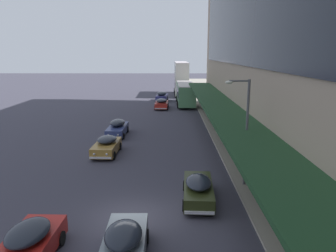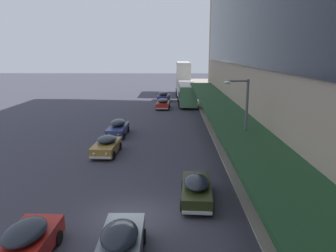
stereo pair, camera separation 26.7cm
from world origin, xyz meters
name	(u,v)px [view 1 (the left image)]	position (x,y,z in m)	size (l,w,h in m)	color
ground	(132,218)	(0.00, 0.00, 0.00)	(240.00, 240.00, 0.00)	#3B3946
transit_bus_kerbside_front	(185,93)	(4.35, 37.40, 1.97)	(2.91, 10.96, 3.45)	#518A59
transit_bus_kerbside_rear	(181,77)	(4.07, 49.71, 3.49)	(2.79, 10.77, 6.49)	beige
sedan_oncoming_front	(162,104)	(0.62, 33.52, 0.77)	(2.08, 4.55, 1.55)	#AC241B
sedan_second_mid	(124,244)	(0.10, -3.55, 0.79)	(1.88, 4.36, 1.60)	gray
sedan_trailing_near	(162,96)	(0.45, 41.34, 0.82)	(2.17, 4.48, 1.69)	navy
sedan_trailing_mid	(107,145)	(-3.36, 10.85, 0.74)	(2.04, 4.43, 1.49)	olive
sedan_lead_near	(27,246)	(-3.75, -3.69, 0.77)	(2.03, 4.58, 1.55)	#B51E18
sedan_second_near	(198,189)	(3.53, 2.03, 0.74)	(1.92, 4.57, 1.50)	#2B3215
sedan_far_back	(117,128)	(-3.45, 17.13, 0.79)	(1.85, 4.85, 1.62)	navy
pedestrian_at_kerb	(254,153)	(7.99, 7.48, 1.18)	(0.57, 0.39, 1.86)	#272C3A
street_lamp	(244,125)	(6.42, 4.12, 4.01)	(1.50, 0.28, 6.60)	#4C4C51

